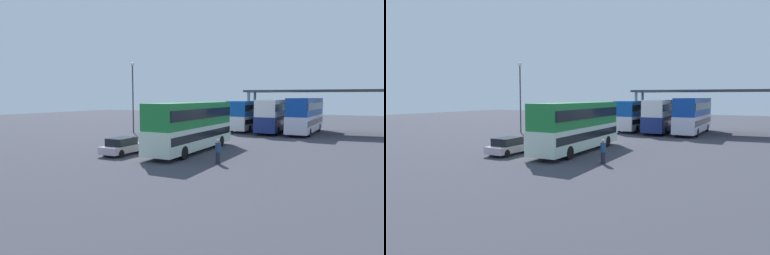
# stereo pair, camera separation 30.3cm
# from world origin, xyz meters

# --- Properties ---
(ground_plane) EXTENTS (140.00, 140.00, 0.00)m
(ground_plane) POSITION_xyz_m (0.00, 0.00, 0.00)
(ground_plane) COLOR #3C3C45
(double_decker_main) EXTENTS (2.70, 11.45, 4.06)m
(double_decker_main) POSITION_xyz_m (0.24, 3.13, 2.23)
(double_decker_main) COLOR silver
(double_decker_main) RESTS_ON ground_plane
(parked_hatchback) EXTENTS (1.70, 3.88, 1.35)m
(parked_hatchback) POSITION_xyz_m (-3.86, -0.76, 0.67)
(parked_hatchback) COLOR #BFAEB9
(parked_hatchback) RESTS_ON ground_plane
(double_decker_near_canopy) EXTENTS (2.81, 10.68, 4.01)m
(double_decker_near_canopy) POSITION_xyz_m (-1.27, 22.56, 2.21)
(double_decker_near_canopy) COLOR white
(double_decker_near_canopy) RESTS_ON ground_plane
(double_decker_mid_row) EXTENTS (2.77, 10.75, 4.17)m
(double_decker_mid_row) POSITION_xyz_m (2.42, 21.61, 2.29)
(double_decker_mid_row) COLOR navy
(double_decker_mid_row) RESTS_ON ground_plane
(double_decker_far_right) EXTENTS (2.74, 11.50, 4.39)m
(double_decker_far_right) POSITION_xyz_m (6.17, 21.90, 2.40)
(double_decker_far_right) COLOR silver
(double_decker_far_right) RESTS_ON ground_plane
(depot_canopy) EXTENTS (18.94, 7.68, 5.40)m
(depot_canopy) POSITION_xyz_m (7.73, 23.09, 5.01)
(depot_canopy) COLOR #33353A
(depot_canopy) RESTS_ON ground_plane
(lamppost_tall) EXTENTS (0.44, 0.44, 8.82)m
(lamppost_tall) POSITION_xyz_m (-13.19, 12.45, 5.46)
(lamppost_tall) COLOR #33353A
(lamppost_tall) RESTS_ON ground_plane
(pedestrian_waiting) EXTENTS (0.38, 0.38, 1.69)m
(pedestrian_waiting) POSITION_xyz_m (4.23, -0.62, 0.84)
(pedestrian_waiting) COLOR #262633
(pedestrian_waiting) RESTS_ON ground_plane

